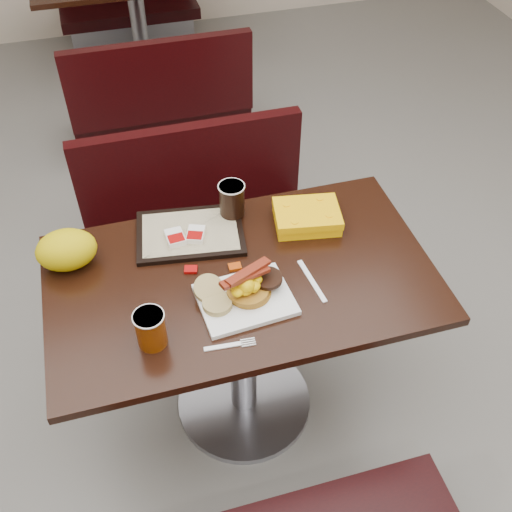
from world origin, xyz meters
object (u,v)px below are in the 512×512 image
object	(u,v)px
bench_far_s	(157,87)
fork	(223,346)
knife	(312,281)
hashbrown_sleeve_left	(175,237)
platter	(245,299)
hashbrown_sleeve_right	(196,234)
table_far	(140,32)
coffee_cup_far	(232,199)
clamshell	(307,217)
bench_near_n	(202,223)
pancake_stack	(249,290)
table_near	(243,347)
coffee_cup_near	(151,329)
tray	(190,233)
paper_bag	(66,250)

from	to	relation	value
bench_far_s	fork	bearing A→B (deg)	-93.16
knife	hashbrown_sleeve_left	xyz separation A→B (m)	(-0.37, 0.28, 0.02)
platter	hashbrown_sleeve_right	distance (m)	0.31
table_far	platter	distance (m)	2.73
coffee_cup_far	clamshell	bearing A→B (deg)	-24.01
bench_near_n	pancake_stack	bearing A→B (deg)	-89.82
table_near	bench_near_n	world-z (taller)	table_near
coffee_cup_near	knife	xyz separation A→B (m)	(0.51, 0.10, -0.06)
bench_far_s	fork	world-z (taller)	fork
tray	hashbrown_sleeve_right	distance (m)	0.04
platter	hashbrown_sleeve_right	bearing A→B (deg)	101.88
table_near	table_far	distance (m)	2.60
table_near	paper_bag	size ratio (longest dim) A/B	6.40
coffee_cup_far	table_near	bearing A→B (deg)	-98.77
tray	coffee_cup_far	distance (m)	0.18
fork	platter	bearing A→B (deg)	58.35
pancake_stack	platter	bearing A→B (deg)	-137.54
bench_far_s	clamshell	xyz separation A→B (m)	(0.28, -1.73, 0.42)
pancake_stack	knife	bearing A→B (deg)	2.01
knife	hashbrown_sleeve_right	bearing A→B (deg)	-138.08
coffee_cup_far	bench_far_s	bearing A→B (deg)	91.50
table_near	tray	distance (m)	0.46
bench_far_s	hashbrown_sleeve_left	size ratio (longest dim) A/B	13.09
table_near	clamshell	distance (m)	0.52
fork	clamshell	world-z (taller)	clamshell
coffee_cup_near	hashbrown_sleeve_left	bearing A→B (deg)	70.47
fork	knife	distance (m)	0.36
pancake_stack	fork	xyz separation A→B (m)	(-0.12, -0.16, -0.03)
coffee_cup_far	clamshell	size ratio (longest dim) A/B	0.53
bench_near_n	fork	xyz separation A→B (m)	(-0.12, -0.95, 0.39)
clamshell	tray	bearing A→B (deg)	-177.62
platter	pancake_stack	xyz separation A→B (m)	(0.02, 0.02, 0.02)
tray	pancake_stack	bearing A→B (deg)	-61.40
table_far	knife	size ratio (longest dim) A/B	6.48
pancake_stack	coffee_cup_far	bearing A→B (deg)	83.77
coffee_cup_near	fork	xyz separation A→B (m)	(0.18, -0.07, -0.06)
bench_near_n	paper_bag	xyz separation A→B (m)	(-0.51, -0.51, 0.46)
hashbrown_sleeve_left	paper_bag	xyz separation A→B (m)	(-0.34, -0.01, 0.04)
knife	coffee_cup_far	bearing A→B (deg)	-161.81
tray	bench_far_s	bearing A→B (deg)	93.99
clamshell	table_far	bearing A→B (deg)	106.04
bench_far_s	fork	size ratio (longest dim) A/B	6.84
table_near	fork	world-z (taller)	fork
hashbrown_sleeve_right	clamshell	distance (m)	0.38
pancake_stack	bench_near_n	bearing A→B (deg)	90.18
table_far	hashbrown_sleeve_right	size ratio (longest dim) A/B	16.12
hashbrown_sleeve_left	fork	bearing A→B (deg)	-88.17
platter	knife	bearing A→B (deg)	1.45
bench_far_s	hashbrown_sleeve_right	world-z (taller)	hashbrown_sleeve_right
bench_near_n	pancake_stack	distance (m)	0.90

